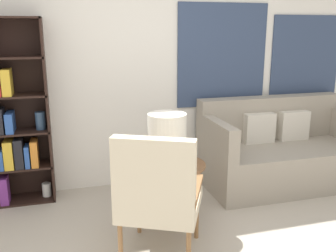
# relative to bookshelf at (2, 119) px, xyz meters

# --- Properties ---
(wall_back) EXTENTS (6.40, 0.08, 2.70)m
(wall_back) POSITION_rel_bookshelf_xyz_m (1.40, 0.19, 0.48)
(wall_back) COLOR white
(wall_back) RESTS_ON ground_plane
(bookshelf) EXTENTS (0.73, 0.30, 1.83)m
(bookshelf) POSITION_rel_bookshelf_xyz_m (0.00, 0.00, 0.00)
(bookshelf) COLOR black
(bookshelf) RESTS_ON ground_plane
(armchair) EXTENTS (0.79, 0.80, 1.02)m
(armchair) POSITION_rel_bookshelf_xyz_m (1.19, -1.40, -0.30)
(armchair) COLOR olive
(armchair) RESTS_ON ground_plane
(couch) EXTENTS (1.79, 0.89, 0.95)m
(couch) POSITION_rel_bookshelf_xyz_m (2.93, -0.27, -0.52)
(couch) COLOR #9E9384
(couch) RESTS_ON ground_plane
(side_table) EXTENTS (0.56, 0.56, 0.54)m
(side_table) POSITION_rel_bookshelf_xyz_m (1.51, -0.78, -0.38)
(side_table) COLOR brown
(side_table) RESTS_ON ground_plane
(table_lamp) EXTENTS (0.34, 0.34, 0.47)m
(table_lamp) POSITION_rel_bookshelf_xyz_m (1.44, -0.78, -0.05)
(table_lamp) COLOR slate
(table_lamp) RESTS_ON side_table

